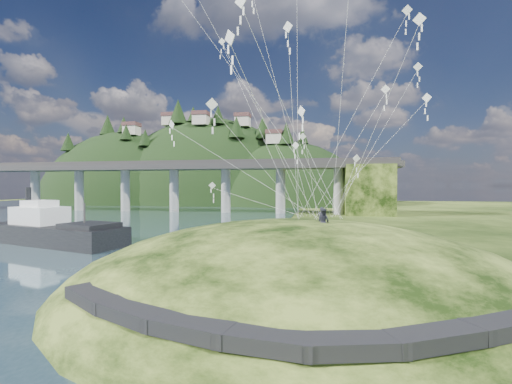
# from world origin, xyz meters

# --- Properties ---
(ground) EXTENTS (320.00, 320.00, 0.00)m
(ground) POSITION_xyz_m (0.00, 0.00, 0.00)
(ground) COLOR black
(ground) RESTS_ON ground
(grass_hill) EXTENTS (36.00, 32.00, 13.00)m
(grass_hill) POSITION_xyz_m (8.00, 2.00, -1.50)
(grass_hill) COLOR black
(grass_hill) RESTS_ON ground
(footpath) EXTENTS (22.29, 5.84, 0.83)m
(footpath) POSITION_xyz_m (7.46, -9.74, 2.08)
(footpath) COLOR black
(footpath) RESTS_ON ground
(bridge) EXTENTS (160.00, 11.00, 15.00)m
(bridge) POSITION_xyz_m (-26.46, 70.07, 9.70)
(bridge) COLOR #2D2B2B
(bridge) RESTS_ON ground
(far_ridge) EXTENTS (153.00, 70.00, 94.50)m
(far_ridge) POSITION_xyz_m (-43.58, 122.17, -7.44)
(far_ridge) COLOR black
(far_ridge) RESTS_ON ground
(work_barge) EXTENTS (21.77, 10.92, 7.35)m
(work_barge) POSITION_xyz_m (-24.63, 15.48, 1.84)
(work_barge) COLOR black
(work_barge) RESTS_ON ground
(wooden_dock) EXTENTS (13.83, 4.79, 0.98)m
(wooden_dock) POSITION_xyz_m (-3.20, 6.48, 0.43)
(wooden_dock) COLOR #3A1E17
(wooden_dock) RESTS_ON ground
(kite_flyers) EXTENTS (1.18, 3.48, 1.98)m
(kite_flyers) POSITION_xyz_m (9.67, 2.49, 5.91)
(kite_flyers) COLOR #242530
(kite_flyers) RESTS_ON ground
(kite_swarm) EXTENTS (21.44, 15.36, 21.33)m
(kite_swarm) POSITION_xyz_m (7.99, 3.64, 17.53)
(kite_swarm) COLOR white
(kite_swarm) RESTS_ON ground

